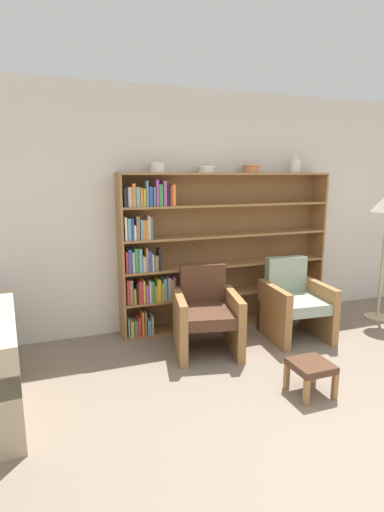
{
  "coord_description": "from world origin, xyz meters",
  "views": [
    {
      "loc": [
        -1.91,
        -1.67,
        1.81
      ],
      "look_at": [
        -0.47,
        2.24,
        0.95
      ],
      "focal_mm": 28.0,
      "sensor_mm": 36.0,
      "label": 1
    }
  ],
  "objects": [
    {
      "name": "footstool",
      "position": [
        0.07,
        0.85,
        0.22
      ],
      "size": [
        0.32,
        0.32,
        0.28
      ],
      "color": "olive",
      "rests_on": "ground"
    },
    {
      "name": "armchair_cushioned",
      "position": [
        0.65,
        1.95,
        0.39
      ],
      "size": [
        0.7,
        0.73,
        0.87
      ],
      "rotation": [
        0.0,
        0.0,
        3.06
      ],
      "color": "olive",
      "rests_on": "ground"
    },
    {
      "name": "bowl_copper",
      "position": [
        -0.17,
        2.58,
        1.86
      ],
      "size": [
        0.21,
        0.21,
        0.07
      ],
      "color": "silver",
      "rests_on": "bookshelf"
    },
    {
      "name": "ground_plane",
      "position": [
        0.0,
        0.0,
        0.0
      ],
      "size": [
        24.0,
        24.0,
        0.0
      ],
      "primitive_type": "plane",
      "color": "#7A6B5B"
    },
    {
      "name": "vase_tall",
      "position": [
        1.0,
        2.58,
        1.91
      ],
      "size": [
        0.13,
        0.13,
        0.19
      ],
      "color": "silver",
      "rests_on": "bookshelf"
    },
    {
      "name": "bowl_sage",
      "position": [
        -0.74,
        2.58,
        1.88
      ],
      "size": [
        0.18,
        0.18,
        0.11
      ],
      "color": "silver",
      "rests_on": "bookshelf"
    },
    {
      "name": "armchair_leather",
      "position": [
        -0.42,
        1.95,
        0.39
      ],
      "size": [
        0.77,
        0.8,
        0.87
      ],
      "rotation": [
        0.0,
        0.0,
        2.93
      ],
      "color": "olive",
      "rests_on": "ground"
    },
    {
      "name": "wall_back",
      "position": [
        0.0,
        2.77,
        1.38
      ],
      "size": [
        12.0,
        0.06,
        2.75
      ],
      "color": "silver",
      "rests_on": "ground"
    },
    {
      "name": "bowl_cream",
      "position": [
        0.39,
        2.58,
        1.87
      ],
      "size": [
        0.2,
        0.2,
        0.09
      ],
      "color": "#C67547",
      "rests_on": "bookshelf"
    },
    {
      "name": "bookshelf",
      "position": [
        -0.14,
        2.6,
        0.92
      ],
      "size": [
        2.58,
        0.3,
        1.82
      ],
      "color": "olive",
      "rests_on": "ground"
    }
  ]
}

